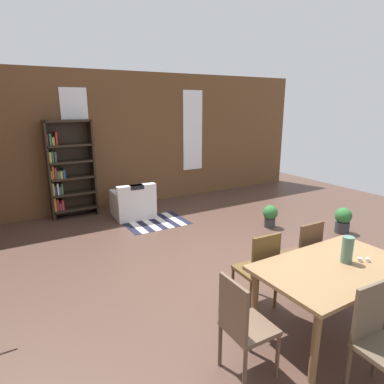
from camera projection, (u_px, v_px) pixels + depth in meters
The scene contains 17 objects.
ground_plane at pixel (264, 279), 4.64m from camera, with size 11.24×11.24×0.00m, color #4E362C.
back_wall_brick at pixel (139, 140), 7.89m from camera, with size 9.18×0.12×3.05m, color brown.
window_pane_0 at pixel (77, 136), 7.09m from camera, with size 0.55×0.02×1.98m, color white.
window_pane_1 at pixel (193, 131), 8.50m from camera, with size 0.55×0.02×1.98m, color white.
dining_table at pixel (334, 274), 3.42m from camera, with size 1.61×0.97×0.75m.
vase_on_table at pixel (347, 250), 3.45m from camera, with size 0.12×0.12×0.28m, color #4C7266.
tealight_candle_1 at pixel (360, 260), 3.49m from camera, with size 0.04×0.04×0.04m, color silver.
tealight_candle_2 at pixel (368, 260), 3.49m from camera, with size 0.04×0.04×0.04m, color silver.
dining_chair_far_left at pixel (259, 268), 3.87m from camera, with size 0.42×0.42×0.95m.
dining_chair_near_left at pixel (379, 339), 2.69m from camera, with size 0.42×0.42×0.95m.
dining_chair_head_left at pixel (243, 324), 2.88m from camera, with size 0.41×0.41×0.95m.
dining_chair_far_right at pixel (303, 254), 4.23m from camera, with size 0.41×0.41×0.95m.
bookshelf_tall at pixel (68, 170), 6.97m from camera, with size 0.93×0.33×2.03m.
armchair_white at pixel (133, 204), 7.13m from camera, with size 0.85×0.85×0.75m.
potted_plant_by_shelf at pixel (270, 215), 6.52m from camera, with size 0.29×0.29×0.44m.
potted_plant_corner at pixel (343, 220), 6.24m from camera, with size 0.30×0.30×0.48m.
striped_rug at pixel (155, 222), 6.84m from camera, with size 1.24×0.92×0.01m.
Camera 1 is at (-2.99, -3.08, 2.35)m, focal length 31.40 mm.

